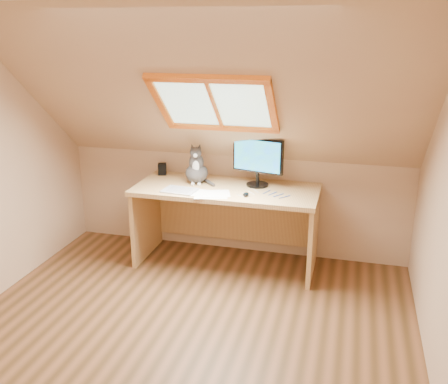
% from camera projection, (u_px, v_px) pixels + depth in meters
% --- Properties ---
extents(ground, '(3.50, 3.50, 0.00)m').
position_uv_depth(ground, '(178.00, 343.00, 3.69)').
color(ground, brown).
rests_on(ground, ground).
extents(room_shell, '(3.52, 3.52, 2.41)m').
position_uv_depth(room_shell, '(166.00, 159.00, 3.15)').
color(room_shell, tan).
rests_on(room_shell, ground).
extents(desk, '(1.73, 0.76, 0.79)m').
position_uv_depth(desk, '(228.00, 208.00, 4.84)').
color(desk, tan).
rests_on(desk, ground).
extents(monitor, '(0.49, 0.21, 0.46)m').
position_uv_depth(monitor, '(258.00, 159.00, 4.67)').
color(monitor, black).
rests_on(monitor, desk).
extents(cat, '(0.27, 0.30, 0.40)m').
position_uv_depth(cat, '(197.00, 169.00, 4.80)').
color(cat, '#443E3C').
rests_on(cat, desk).
extents(desk_speaker, '(0.10, 0.10, 0.12)m').
position_uv_depth(desk_speaker, '(162.00, 169.00, 5.10)').
color(desk_speaker, black).
rests_on(desk_speaker, desk).
extents(graphics_tablet, '(0.33, 0.25, 0.01)m').
position_uv_depth(graphics_tablet, '(180.00, 190.00, 4.59)').
color(graphics_tablet, '#B2B2B7').
rests_on(graphics_tablet, desk).
extents(mouse, '(0.05, 0.09, 0.03)m').
position_uv_depth(mouse, '(246.00, 194.00, 4.46)').
color(mouse, black).
rests_on(mouse, desk).
extents(papers, '(0.35, 0.30, 0.01)m').
position_uv_depth(papers, '(207.00, 195.00, 4.49)').
color(papers, white).
rests_on(papers, desk).
extents(cables, '(0.51, 0.26, 0.01)m').
position_uv_depth(cables, '(265.00, 194.00, 4.50)').
color(cables, silver).
rests_on(cables, desk).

